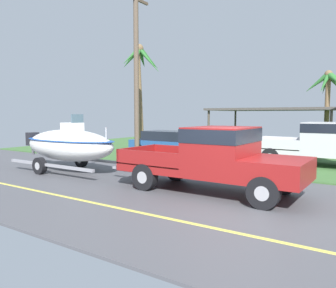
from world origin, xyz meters
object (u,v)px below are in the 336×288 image
(parked_sedan_far, at_px, (172,144))
(carport_awning, at_px, (275,110))
(utility_pole, at_px, (136,72))
(pickup_truck_towing, at_px, (220,157))
(palm_tree_mid, at_px, (330,89))
(parked_pickup_background, at_px, (324,143))
(boat_on_trailer, at_px, (69,145))
(palm_tree_far_right, at_px, (140,72))

(parked_sedan_far, distance_m, carport_awning, 7.51)
(utility_pole, bearing_deg, parked_sedan_far, 78.19)
(pickup_truck_towing, distance_m, palm_tree_mid, 14.16)
(pickup_truck_towing, relative_size, parked_pickup_background, 1.04)
(boat_on_trailer, xyz_separation_m, utility_pole, (0.40, 3.77, 3.21))
(carport_awning, bearing_deg, palm_tree_mid, 25.66)
(pickup_truck_towing, height_order, parked_pickup_background, parked_pickup_background)
(palm_tree_mid, height_order, utility_pole, utility_pole)
(parked_pickup_background, bearing_deg, parked_sedan_far, -174.84)
(parked_pickup_background, bearing_deg, pickup_truck_towing, -103.71)
(parked_pickup_background, bearing_deg, palm_tree_far_right, 173.60)
(palm_tree_mid, bearing_deg, carport_awning, -154.34)
(palm_tree_far_right, bearing_deg, palm_tree_mid, 29.82)
(palm_tree_mid, xyz_separation_m, palm_tree_far_right, (-10.16, -5.82, 1.11))
(pickup_truck_towing, xyz_separation_m, parked_pickup_background, (1.66, 6.81, 0.01))
(palm_tree_far_right, bearing_deg, parked_sedan_far, -27.25)
(carport_awning, height_order, palm_tree_mid, palm_tree_mid)
(palm_tree_far_right, bearing_deg, carport_awning, 31.39)
(pickup_truck_towing, relative_size, palm_tree_mid, 1.15)
(parked_pickup_background, height_order, parked_sedan_far, parked_pickup_background)
(pickup_truck_towing, bearing_deg, parked_sedan_far, 132.68)
(parked_sedan_far, distance_m, palm_tree_mid, 10.56)
(parked_sedan_far, bearing_deg, utility_pole, -101.81)
(carport_awning, xyz_separation_m, palm_tree_far_right, (-7.27, -4.43, 2.38))
(boat_on_trailer, height_order, parked_sedan_far, boat_on_trailer)
(parked_pickup_background, height_order, utility_pole, utility_pole)
(boat_on_trailer, bearing_deg, palm_tree_far_right, 109.08)
(parked_sedan_far, height_order, palm_tree_mid, palm_tree_mid)
(parked_sedan_far, bearing_deg, carport_awning, 60.47)
(palm_tree_mid, height_order, palm_tree_far_right, palm_tree_far_right)
(parked_pickup_background, height_order, palm_tree_mid, palm_tree_mid)
(parked_pickup_background, bearing_deg, carport_awning, 123.45)
(palm_tree_far_right, bearing_deg, boat_on_trailer, -70.92)
(pickup_truck_towing, bearing_deg, palm_tree_far_right, 139.29)
(pickup_truck_towing, relative_size, boat_on_trailer, 0.98)
(pickup_truck_towing, bearing_deg, parked_pickup_background, 76.29)
(carport_awning, bearing_deg, parked_sedan_far, -119.53)
(boat_on_trailer, relative_size, utility_pole, 0.71)
(parked_pickup_background, xyz_separation_m, palm_tree_far_right, (-11.01, 1.23, 3.85))
(pickup_truck_towing, bearing_deg, palm_tree_mid, 86.65)
(palm_tree_far_right, bearing_deg, parked_pickup_background, -6.40)
(parked_pickup_background, height_order, carport_awning, carport_awning)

